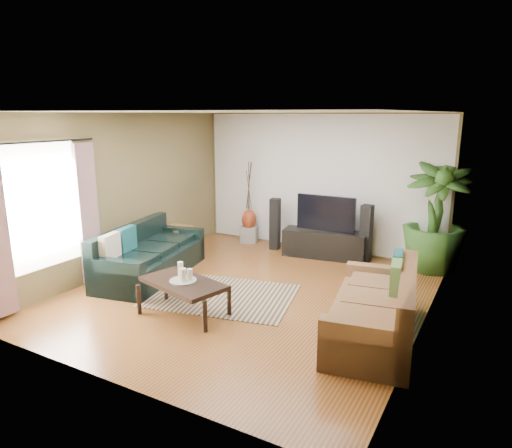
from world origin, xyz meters
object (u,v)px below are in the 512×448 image
Objects in this scene: sofa_left at (151,251)px; side_table at (176,241)px; coffee_table at (184,298)px; speaker_right at (366,234)px; speaker_left at (275,224)px; vase at (249,220)px; pedestal at (249,234)px; television at (326,213)px; tv_stand at (324,244)px; potted_plant at (435,217)px; sofa_right at (373,304)px.

sofa_left reaches higher than side_table.
coffee_table is 3.78m from speaker_right.
speaker_left reaches higher than side_table.
speaker_right is at bearing -3.16° from vase.
speaker_left is 1.84m from speaker_right.
sofa_left reaches higher than pedestal.
side_table is (-2.59, -1.25, -0.58)m from television.
sofa_left is at bearing -132.20° from television.
sofa_left is 4.07× the size of side_table.
television is (0.00, 0.02, 0.60)m from tv_stand.
speaker_left reaches higher than coffee_table.
side_table is at bearing 145.62° from coffee_table.
coffee_table is 4.52m from potted_plant.
sofa_right is 3.24m from television.
speaker_right is at bearing 21.38° from side_table.
speaker_right is 2.58m from pedestal.
tv_stand is (2.19, 2.39, -0.17)m from sofa_left.
sofa_left is 6.61× the size of pedestal.
tv_stand is 1.36× the size of television.
sofa_right reaches higher than tv_stand.
sofa_left is 5.16× the size of vase.
pedestal is at bearing 180.00° from potted_plant.
television reaches higher than coffee_table.
speaker_left is 2.40× the size of vase.
television is (-1.66, 2.75, 0.43)m from sofa_right.
pedestal is (-3.70, 0.00, -0.79)m from potted_plant.
sofa_right is 1.76× the size of coffee_table.
vase reaches higher than side_table.
pedestal is (-3.45, 2.96, -0.26)m from sofa_right.
sofa_left is at bearing -70.78° from side_table.
television is at bearing -173.81° from potted_plant.
coffee_table is at bearing -49.21° from side_table.
potted_plant is at bearing 165.70° from sofa_right.
speaker_right reaches higher than tv_stand.
potted_plant reaches higher than television.
sofa_right is 3.20m from tv_stand.
speaker_left is at bearing -15.16° from pedestal.
potted_plant reaches higher than vase.
vase is at bearing -19.97° from sofa_left.
tv_stand is 0.81× the size of potted_plant.
vase reaches higher than pedestal.
speaker_left is (-0.32, 3.40, 0.28)m from coffee_table.
speaker_right reaches higher than speaker_left.
speaker_left is at bearing -174.62° from speaker_right.
vase is at bearing -179.42° from speaker_right.
speaker_left reaches higher than sofa_right.
sofa_right is at bearing -58.87° from television.
vase is at bearing 120.96° from coffee_table.
television is at bearing -6.62° from pedestal.
speaker_left is (-2.73, 2.76, 0.09)m from sofa_right.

